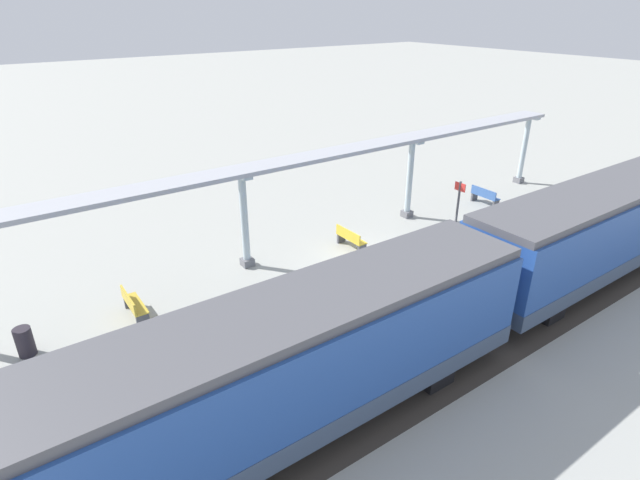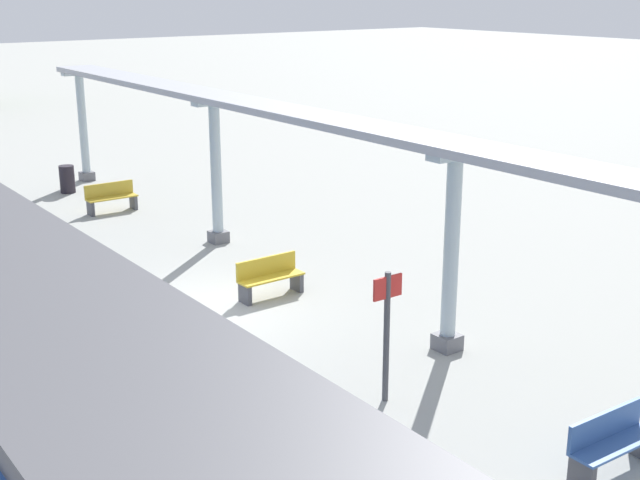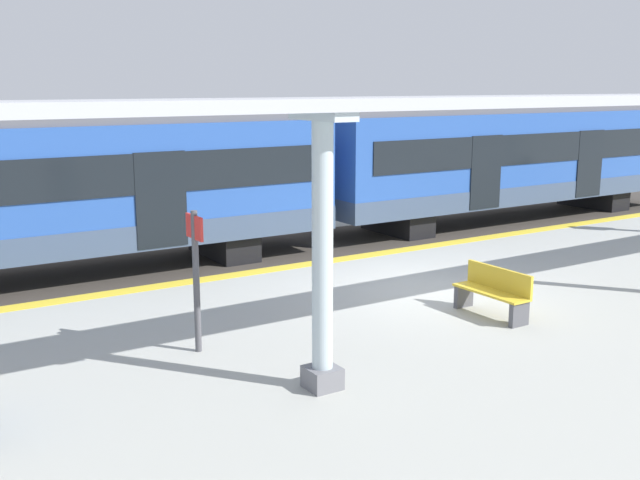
# 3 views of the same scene
# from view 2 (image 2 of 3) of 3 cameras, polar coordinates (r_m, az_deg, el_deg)

# --- Properties ---
(ground_plane) EXTENTS (176.00, 176.00, 0.00)m
(ground_plane) POSITION_cam_2_polar(r_m,az_deg,el_deg) (17.62, -8.52, -4.97)
(ground_plane) COLOR #A0A29B
(tactile_edge_strip) EXTENTS (0.44, 33.64, 0.01)m
(tactile_edge_strip) POSITION_cam_2_polar(r_m,az_deg,el_deg) (16.52, -18.41, -7.19)
(tactile_edge_strip) COLOR gold
(tactile_edge_strip) RESTS_ON ground
(train_near_carriage) EXTENTS (2.65, 12.99, 3.48)m
(train_near_carriage) POSITION_cam_2_polar(r_m,az_deg,el_deg) (9.89, -17.86, -12.11)
(train_near_carriage) COLOR #264D9B
(train_near_carriage) RESTS_ON ground
(canopy_pillar_second) EXTENTS (1.10, 0.44, 3.71)m
(canopy_pillar_second) POSITION_cam_2_polar(r_m,az_deg,el_deg) (15.34, 8.81, -0.84)
(canopy_pillar_second) COLOR slate
(canopy_pillar_second) RESTS_ON ground
(canopy_pillar_third) EXTENTS (1.10, 0.44, 3.71)m
(canopy_pillar_third) POSITION_cam_2_polar(r_m,az_deg,el_deg) (21.93, -7.00, 4.57)
(canopy_pillar_third) COLOR slate
(canopy_pillar_third) RESTS_ON ground
(canopy_pillar_fourth) EXTENTS (1.10, 0.44, 3.71)m
(canopy_pillar_fourth) POSITION_cam_2_polar(r_m,az_deg,el_deg) (30.07, -15.65, 7.38)
(canopy_pillar_fourth) COLOR slate
(canopy_pillar_fourth) RESTS_ON ground
(canopy_beam) EXTENTS (1.20, 27.06, 0.16)m
(canopy_beam) POSITION_cam_2_polar(r_m,az_deg,el_deg) (18.22, -0.87, 8.31)
(canopy_beam) COLOR #A8AAB2
(canopy_beam) RESTS_ON canopy_pillar_nearest
(bench_near_end) EXTENTS (1.50, 0.46, 0.86)m
(bench_near_end) POSITION_cam_2_polar(r_m,az_deg,el_deg) (25.89, -13.88, 2.82)
(bench_near_end) COLOR gold
(bench_near_end) RESTS_ON ground
(bench_mid_platform) EXTENTS (1.51, 0.49, 0.86)m
(bench_mid_platform) POSITION_cam_2_polar(r_m,az_deg,el_deg) (12.64, 18.97, -12.72)
(bench_mid_platform) COLOR #365B9B
(bench_mid_platform) RESTS_ON ground
(bench_far_end) EXTENTS (1.51, 0.46, 0.86)m
(bench_far_end) POSITION_cam_2_polar(r_m,az_deg,el_deg) (18.32, -3.42, -2.47)
(bench_far_end) COLOR gold
(bench_far_end) RESTS_ON ground
(trash_bin) EXTENTS (0.48, 0.48, 0.89)m
(trash_bin) POSITION_cam_2_polar(r_m,az_deg,el_deg) (28.67, -16.63, 3.94)
(trash_bin) COLOR #262129
(trash_bin) RESTS_ON ground
(platform_info_sign) EXTENTS (0.56, 0.10, 2.20)m
(platform_info_sign) POSITION_cam_2_polar(r_m,az_deg,el_deg) (13.51, 4.51, -5.67)
(platform_info_sign) COLOR #4C4C51
(platform_info_sign) RESTS_ON ground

